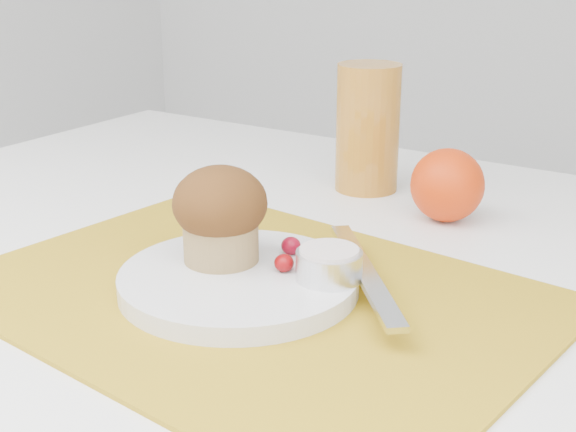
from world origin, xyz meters
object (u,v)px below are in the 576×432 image
Objects in this scene: juice_glass at (368,128)px; plate at (239,281)px; orange at (447,185)px; muffin at (220,213)px.

plate is at bearing -81.42° from juice_glass.
juice_glass is (-0.05, 0.34, 0.07)m from plate.
orange is at bearing -22.95° from juice_glass.
plate is 2.41× the size of muffin.
plate is 0.06m from muffin.
juice_glass reaches higher than plate.
muffin is at bearing 154.88° from plate.
plate is 1.36× the size of juice_glass.
muffin reaches higher than plate.
orange is at bearing 68.31° from muffin.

